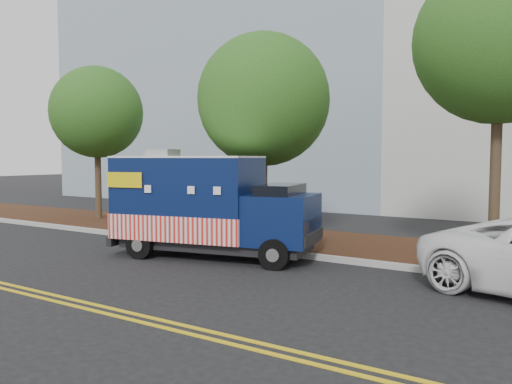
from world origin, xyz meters
The scene contains 10 objects.
ground centered at (0.00, 0.00, 0.00)m, with size 120.00×120.00×0.00m, color black.
curb centered at (0.00, 1.40, 0.07)m, with size 120.00×0.18×0.15m, color #9E9E99.
mulch_strip centered at (0.00, 3.50, 0.07)m, with size 120.00×4.00×0.15m, color black.
centerline_near centered at (0.00, -4.45, 0.01)m, with size 120.00×0.10×0.01m, color gold.
centerline_far centered at (0.00, -4.70, 0.01)m, with size 120.00×0.10×0.01m, color gold.
tree_a centered at (-7.37, 3.66, 4.56)m, with size 3.78×3.78×6.46m.
tree_b centered at (1.11, 3.04, 4.50)m, with size 4.17×4.17×6.59m.
tree_c centered at (7.79, 3.02, 5.53)m, with size 4.07×4.07×7.58m.
sign_post centered at (-3.85, 1.71, 1.20)m, with size 0.06×0.06×2.40m, color #473828.
food_truck centered at (0.97, 0.22, 1.32)m, with size 5.84×3.10×2.93m.
Camera 1 is at (9.33, -10.47, 2.71)m, focal length 35.00 mm.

